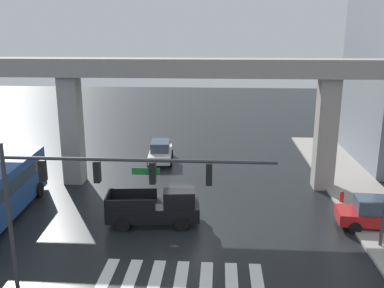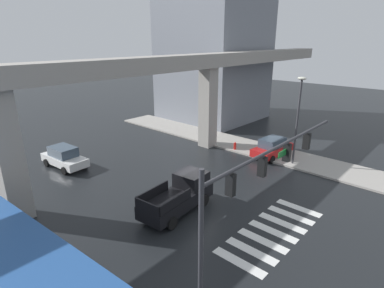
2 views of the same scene
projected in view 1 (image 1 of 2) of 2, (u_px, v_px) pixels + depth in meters
name	position (u px, v px, depth m)	size (l,w,h in m)	color
ground_plane	(190.00, 223.00, 23.76)	(120.00, 120.00, 0.00)	black
crosswalk_stripes	(181.00, 278.00, 18.40)	(7.15, 2.80, 0.01)	silver
elevated_overpass	(197.00, 78.00, 27.83)	(59.37, 1.96, 8.73)	#9E9991
sidewalk_east	(375.00, 212.00, 24.97)	(4.00, 36.00, 0.15)	#9E9991
pickup_truck	(159.00, 207.00, 23.45)	(5.26, 2.45, 2.08)	black
sedan_red	(378.00, 214.00, 22.93)	(4.43, 2.23, 1.72)	red
sedan_white	(160.00, 152.00, 34.81)	(2.21, 4.42, 1.72)	silver
traffic_signal_mast	(94.00, 182.00, 16.68)	(10.89, 0.32, 6.20)	#38383D
fire_hydrant	(342.00, 197.00, 26.27)	(0.24, 0.24, 0.85)	red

